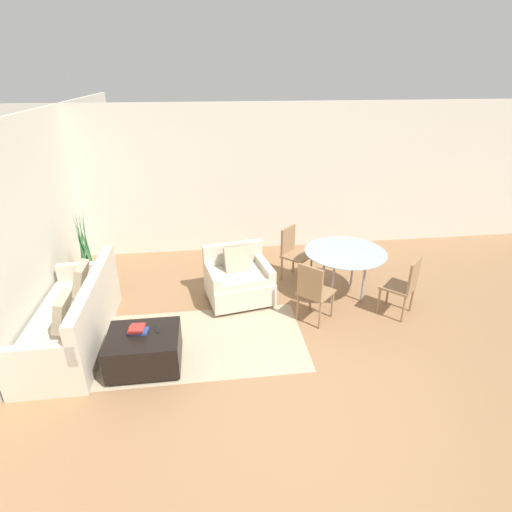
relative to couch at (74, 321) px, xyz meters
name	(u,v)px	position (x,y,z in m)	size (l,w,h in m)	color
ground_plane	(303,387)	(2.75, -1.21, -0.30)	(20.00, 20.00, 0.00)	#936B47
wall_back	(257,179)	(2.75, 2.77, 1.07)	(12.00, 0.06, 2.75)	beige
wall_left	(16,238)	(-0.56, 0.29, 1.07)	(0.06, 12.00, 2.75)	beige
area_rug	(199,342)	(1.58, -0.24, -0.30)	(2.77, 1.52, 0.01)	tan
couch	(74,321)	(0.00, 0.00, 0.00)	(0.87, 2.08, 0.90)	beige
armchair	(238,280)	(2.19, 0.78, 0.04)	(1.06, 0.97, 0.86)	beige
ottoman	(144,349)	(0.95, -0.62, -0.06)	(0.84, 0.69, 0.45)	black
book_stack	(137,330)	(0.89, -0.56, 0.19)	(0.25, 0.19, 0.09)	#2D478C
tv_remote_primary	(157,329)	(1.11, -0.53, 0.15)	(0.07, 0.17, 0.01)	black
potted_plant	(89,268)	(-0.16, 1.44, 0.05)	(0.34, 0.34, 1.32)	brown
dining_table	(345,256)	(3.83, 0.71, 0.38)	(1.24, 1.24, 0.75)	#99A8AD
dining_chair_near_left	(313,289)	(3.17, 0.05, 0.21)	(0.59, 0.59, 0.90)	#93704C
dining_chair_near_right	(405,283)	(4.49, 0.05, 0.21)	(0.59, 0.59, 0.90)	#93704C
dining_chair_far_left	(293,250)	(3.17, 1.37, 0.21)	(0.59, 0.59, 0.90)	#93704C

